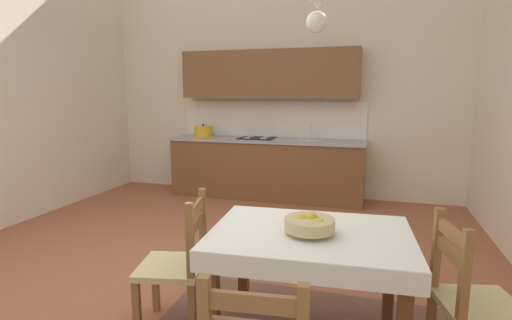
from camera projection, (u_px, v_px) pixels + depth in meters
name	position (u px, v px, depth m)	size (l,w,h in m)	color
ground_plane	(195.00, 284.00, 3.41)	(6.02, 6.75, 0.10)	#99563D
wall_back	(280.00, 62.00, 6.02)	(6.02, 0.12, 4.10)	silver
kitchen_cabinetry	(266.00, 141.00, 5.94)	(2.91, 0.63, 2.20)	brown
dining_table	(310.00, 254.00, 2.41)	(1.26, 0.95, 0.75)	brown
dining_chair_window_side	(472.00, 304.00, 2.16)	(0.50, 0.50, 0.93)	#D1BC89
dining_chair_tv_side	(177.00, 265.00, 2.64)	(0.50, 0.50, 0.93)	#D1BC89
fruit_bowl	(310.00, 224.00, 2.34)	(0.30, 0.30, 0.12)	tan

